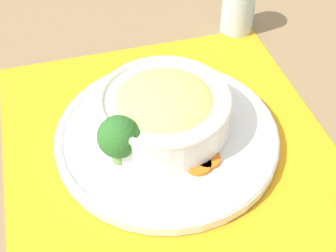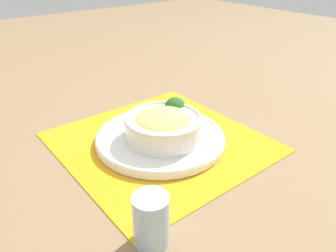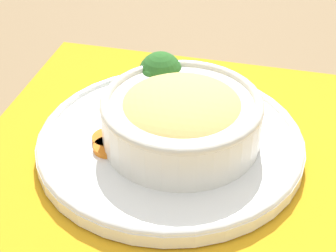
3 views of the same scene
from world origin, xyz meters
name	(u,v)px [view 2 (image 2 of 3)]	position (x,y,z in m)	size (l,w,h in m)	color
ground_plane	(160,142)	(0.00, 0.00, 0.00)	(4.00, 4.00, 0.00)	#8C704C
placemat	(160,142)	(0.00, 0.00, 0.00)	(0.47, 0.48, 0.00)	orange
plate	(160,137)	(0.00, 0.00, 0.02)	(0.33, 0.33, 0.02)	white
bowl	(164,125)	(0.00, -0.01, 0.06)	(0.19, 0.19, 0.07)	silver
broccoli_floret	(175,108)	(0.07, 0.03, 0.06)	(0.06, 0.06, 0.07)	#759E51
carrot_slice_near	(136,126)	(-0.02, 0.07, 0.02)	(0.04, 0.04, 0.01)	orange
carrot_slice_middle	(133,129)	(-0.04, 0.07, 0.02)	(0.04, 0.04, 0.01)	orange
water_glass	(151,222)	(-0.21, -0.25, 0.04)	(0.06, 0.06, 0.09)	silver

